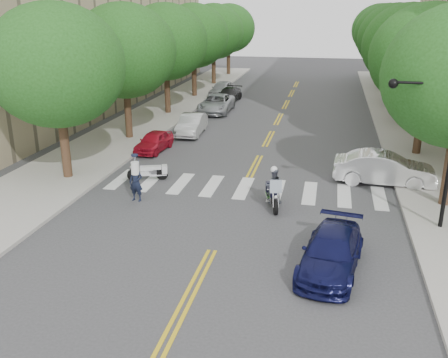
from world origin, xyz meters
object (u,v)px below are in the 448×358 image
(motorcycle_police, at_px, (273,189))
(officer_standing, at_px, (136,182))
(convertible, at_px, (384,169))
(motorcycle_parked, at_px, (151,171))
(sedan_blue, at_px, (331,252))

(motorcycle_police, distance_m, officer_standing, 6.00)
(convertible, bearing_deg, motorcycle_parked, 102.15)
(motorcycle_police, bearing_deg, convertible, -155.03)
(motorcycle_parked, distance_m, officer_standing, 2.82)
(motorcycle_police, height_order, convertible, motorcycle_police)
(motorcycle_police, relative_size, sedan_blue, 0.51)
(motorcycle_police, height_order, sedan_blue, motorcycle_police)
(motorcycle_police, distance_m, sedan_blue, 5.64)
(motorcycle_parked, bearing_deg, convertible, -100.39)
(convertible, xyz_separation_m, sedan_blue, (-2.40, -9.01, -0.15))
(officer_standing, height_order, convertible, officer_standing)
(motorcycle_police, xyz_separation_m, officer_standing, (-5.97, -0.59, 0.05))
(motorcycle_parked, xyz_separation_m, sedan_blue, (8.78, -7.24, 0.18))
(motorcycle_police, relative_size, officer_standing, 1.29)
(motorcycle_parked, distance_m, sedan_blue, 11.38)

